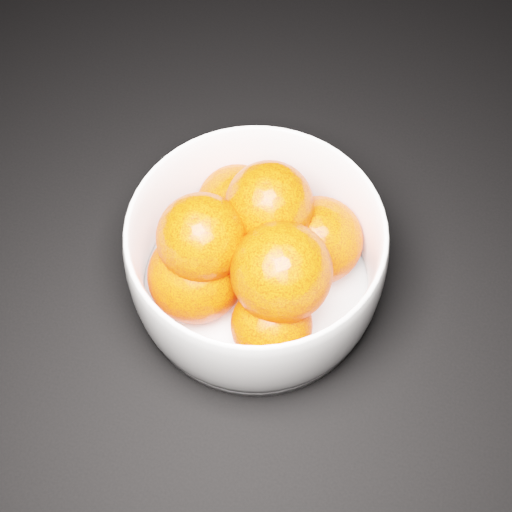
# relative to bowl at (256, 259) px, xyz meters

# --- Properties ---
(bowl) EXTENTS (0.20, 0.20, 0.10)m
(bowl) POSITION_rel_bowl_xyz_m (0.00, 0.00, 0.00)
(bowl) COLOR white
(bowl) RESTS_ON ground
(orange_pile) EXTENTS (0.16, 0.16, 0.11)m
(orange_pile) POSITION_rel_bowl_xyz_m (-0.00, -0.00, 0.01)
(orange_pile) COLOR #FF3204
(orange_pile) RESTS_ON bowl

